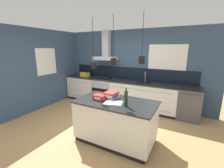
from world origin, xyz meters
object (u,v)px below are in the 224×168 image
Objects in this scene: bottle_on_island at (126,98)px; red_supply_box at (100,97)px; oven_range at (104,91)px; book_stack at (111,95)px; yellow_toolbox at (85,74)px; dishwasher at (189,104)px.

bottle_on_island is 1.44× the size of red_supply_box.
book_stack reaches higher than oven_range.
yellow_toolbox reaches higher than red_supply_box.
book_stack is at bearing -39.96° from yellow_toolbox.
oven_range is 2.68× the size of yellow_toolbox.
red_supply_box is 2.80m from yellow_toolbox.
bottle_on_island reaches higher than book_stack.
dishwasher is 2.62× the size of book_stack.
oven_range is 3.59× the size of red_supply_box.
yellow_toolbox reaches higher than dishwasher.
dishwasher is 3.59× the size of red_supply_box.
oven_range is 2.25m from book_stack.
bottle_on_island is 1.07× the size of yellow_toolbox.
oven_range is at bearing 125.21° from book_stack.
book_stack is 1.37× the size of red_supply_box.
yellow_toolbox reaches higher than oven_range.
bottle_on_island is at bearing -30.89° from book_stack.
dishwasher is 2.68× the size of yellow_toolbox.
red_supply_box is at bearing 172.49° from bottle_on_island.
yellow_toolbox is at bearing 180.00° from dishwasher.
yellow_toolbox is at bearing 179.72° from oven_range.
red_supply_box is (-0.64, 0.08, -0.10)m from bottle_on_island.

